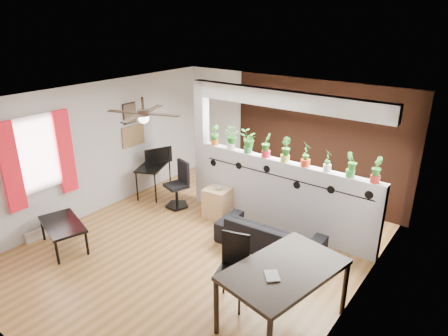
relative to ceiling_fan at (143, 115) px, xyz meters
The scene contains 30 objects.
room_shell 1.33m from the ceiling_fan, 20.56° to the left, with size 6.30×7.10×2.90m.
partition_wall 2.91m from the ceiling_fan, 48.37° to the left, with size 3.60×0.18×1.35m, color #BCBCC1.
ceiling_header 2.41m from the ceiling_fan, 48.37° to the left, with size 3.60×0.18×0.30m, color white.
pier_column 2.09m from the ceiling_fan, 99.77° to the left, with size 0.22×0.20×2.60m, color #BCBCC1.
brick_panel 3.78m from the ceiling_fan, 63.93° to the left, with size 3.90×0.05×2.60m, color brown.
vine_decal 2.64m from the ceiling_fan, 46.80° to the left, with size 3.31×0.01×0.30m.
window_assembly 2.13m from the ceiling_fan, 152.87° to the right, with size 0.09×1.30×1.55m.
baseboard_heater 2.96m from the ceiling_fan, 152.65° to the right, with size 0.08×1.00×0.18m, color silver.
corkboard 2.38m from the ceiling_fan, 144.85° to the left, with size 0.03×0.60×0.45m, color olive.
framed_art 2.19m from the ceiling_fan, 145.97° to the left, with size 0.03×0.34×0.44m.
ceiling_fan is the anchor object (origin of this frame).
potted_plant_0 1.95m from the ceiling_fan, 89.36° to the left, with size 0.21×0.17×0.40m.
potted_plant_1 1.99m from the ceiling_fan, 77.02° to the left, with size 0.23×0.19×0.42m.
potted_plant_2 2.11m from the ceiling_fan, 65.77° to the left, with size 0.29×0.28×0.44m.
potted_plant_3 2.29m from the ceiling_fan, 56.20° to the left, with size 0.20×0.24×0.45m.
potted_plant_4 2.52m from the ceiling_fan, 48.37° to the left, with size 0.29×0.28×0.44m.
potted_plant_5 2.78m from the ceiling_fan, 42.06° to the left, with size 0.30×0.30×0.45m.
potted_plant_6 3.09m from the ceiling_fan, 36.98° to the left, with size 0.24×0.24×0.38m.
potted_plant_7 3.40m from the ceiling_fan, 32.88° to the left, with size 0.27×0.27×0.41m.
potted_plant_8 3.73m from the ceiling_fan, 29.51° to the left, with size 0.22×0.25×0.42m.
sofa 2.92m from the ceiling_fan, 30.76° to the left, with size 1.75×0.69×0.51m, color black.
cube_shelf 2.51m from the ceiling_fan, 77.11° to the left, with size 0.48×0.43×0.59m, color tan.
cup 2.25m from the ceiling_fan, 75.26° to the left, with size 0.13×0.13×0.10m, color gray.
computer_desk 2.66m from the ceiling_fan, 134.80° to the left, with size 0.85×1.08×0.70m.
monitor 2.65m from the ceiling_fan, 132.01° to the left, with size 0.06×0.35×0.20m, color black.
office_chair 2.37m from the ceiling_fan, 113.17° to the left, with size 0.51×0.52×0.98m.
dining_table 3.24m from the ceiling_fan, ahead, with size 1.25×1.73×0.86m.
book 3.16m from the ceiling_fan, 14.37° to the right, with size 0.17×0.23×0.02m, color gray.
folding_chair 2.69m from the ceiling_fan, 10.92° to the right, with size 0.52×0.52×1.04m.
coffee_table 2.42m from the ceiling_fan, 136.62° to the right, with size 1.13×0.84×0.47m.
Camera 1 is at (3.90, -4.49, 3.83)m, focal length 32.00 mm.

